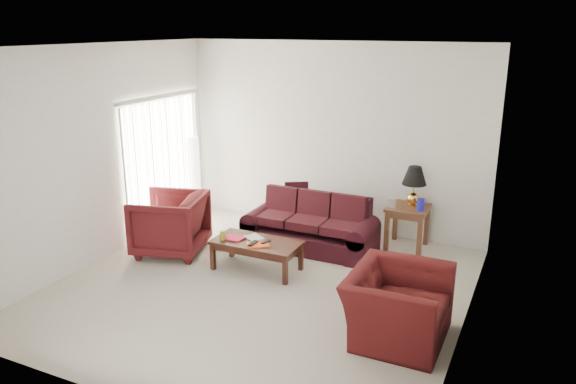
{
  "coord_description": "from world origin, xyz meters",
  "views": [
    {
      "loc": [
        3.11,
        -5.75,
        3.24
      ],
      "look_at": [
        0.0,
        0.85,
        1.05
      ],
      "focal_mm": 35.0,
      "sensor_mm": 36.0,
      "label": 1
    }
  ],
  "objects_px": {
    "end_table": "(407,227)",
    "floor_lamp": "(195,177)",
    "armchair_left": "(170,224)",
    "coffee_table": "(257,255)",
    "armchair_right": "(397,305)",
    "sofa": "(310,224)"
  },
  "relations": [
    {
      "from": "sofa",
      "to": "end_table",
      "type": "bearing_deg",
      "value": 24.81
    },
    {
      "from": "armchair_right",
      "to": "coffee_table",
      "type": "distance_m",
      "value": 2.35
    },
    {
      "from": "end_table",
      "to": "coffee_table",
      "type": "relative_size",
      "value": 0.54
    },
    {
      "from": "end_table",
      "to": "floor_lamp",
      "type": "height_order",
      "value": "floor_lamp"
    },
    {
      "from": "armchair_right",
      "to": "coffee_table",
      "type": "bearing_deg",
      "value": 68.18
    },
    {
      "from": "sofa",
      "to": "end_table",
      "type": "xyz_separation_m",
      "value": [
        1.3,
        0.68,
        -0.08
      ]
    },
    {
      "from": "sofa",
      "to": "coffee_table",
      "type": "relative_size",
      "value": 1.64
    },
    {
      "from": "end_table",
      "to": "armchair_left",
      "type": "distance_m",
      "value": 3.52
    },
    {
      "from": "sofa",
      "to": "coffee_table",
      "type": "bearing_deg",
      "value": -112.39
    },
    {
      "from": "sofa",
      "to": "armchair_left",
      "type": "height_order",
      "value": "armchair_left"
    },
    {
      "from": "coffee_table",
      "to": "floor_lamp",
      "type": "bearing_deg",
      "value": 148.98
    },
    {
      "from": "floor_lamp",
      "to": "coffee_table",
      "type": "relative_size",
      "value": 1.19
    },
    {
      "from": "sofa",
      "to": "end_table",
      "type": "distance_m",
      "value": 1.47
    },
    {
      "from": "end_table",
      "to": "floor_lamp",
      "type": "relative_size",
      "value": 0.46
    },
    {
      "from": "sofa",
      "to": "armchair_right",
      "type": "distance_m",
      "value": 2.61
    },
    {
      "from": "floor_lamp",
      "to": "armchair_left",
      "type": "height_order",
      "value": "floor_lamp"
    },
    {
      "from": "end_table",
      "to": "floor_lamp",
      "type": "bearing_deg",
      "value": -177.85
    },
    {
      "from": "armchair_left",
      "to": "coffee_table",
      "type": "relative_size",
      "value": 0.82
    },
    {
      "from": "floor_lamp",
      "to": "coffee_table",
      "type": "height_order",
      "value": "floor_lamp"
    },
    {
      "from": "floor_lamp",
      "to": "armchair_right",
      "type": "bearing_deg",
      "value": -29.78
    },
    {
      "from": "sofa",
      "to": "armchair_left",
      "type": "xyz_separation_m",
      "value": [
        -1.79,
        -1.0,
        0.05
      ]
    },
    {
      "from": "sofa",
      "to": "floor_lamp",
      "type": "height_order",
      "value": "floor_lamp"
    }
  ]
}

